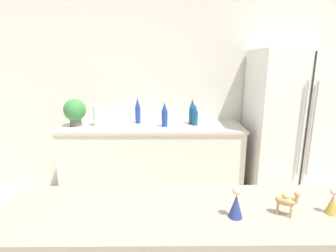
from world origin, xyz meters
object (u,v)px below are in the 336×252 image
at_px(wise_man_figurine_blue, 236,204).
at_px(back_bottle_3, 192,112).
at_px(refrigerator, 289,129).
at_px(potted_plant, 75,111).
at_px(back_bottle_2, 138,111).
at_px(camel_figurine, 286,200).
at_px(back_bottle_1, 165,115).
at_px(back_bottle_0, 195,115).
at_px(paper_towel_roll, 98,115).
at_px(wise_man_figurine_crimson, 332,203).

bearing_deg(wise_man_figurine_blue, back_bottle_3, 89.59).
relative_size(refrigerator, back_bottle_3, 6.02).
xyz_separation_m(potted_plant, back_bottle_3, (1.35, 0.10, -0.03)).
xyz_separation_m(back_bottle_2, wise_man_figurine_blue, (0.63, -2.06, -0.02)).
relative_size(back_bottle_3, camel_figurine, 2.39).
height_order(potted_plant, back_bottle_1, potted_plant).
relative_size(potted_plant, back_bottle_0, 1.23).
xyz_separation_m(back_bottle_3, camel_figurine, (0.21, -2.03, -0.01)).
bearing_deg(wise_man_figurine_blue, back_bottle_1, 99.40).
distance_m(potted_plant, paper_towel_roll, 0.26).
bearing_deg(refrigerator, back_bottle_1, 179.72).
xyz_separation_m(paper_towel_roll, back_bottle_0, (1.12, 0.00, 0.00)).
relative_size(refrigerator, wise_man_figurine_crimson, 14.45).
height_order(paper_towel_roll, wise_man_figurine_crimson, paper_towel_roll).
distance_m(camel_figurine, wise_man_figurine_blue, 0.22).
relative_size(refrigerator, back_bottle_2, 5.64).
distance_m(potted_plant, back_bottle_2, 0.72).
xyz_separation_m(back_bottle_1, wise_man_figurine_crimson, (0.75, -1.87, -0.02)).
distance_m(back_bottle_1, wise_man_figurine_blue, 1.92).
bearing_deg(back_bottle_0, back_bottle_2, 170.94).
distance_m(refrigerator, paper_towel_roll, 2.21).
bearing_deg(back_bottle_0, back_bottle_3, 105.39).
distance_m(back_bottle_1, back_bottle_3, 0.36).
bearing_deg(back_bottle_3, refrigerator, -7.94).
bearing_deg(wise_man_figurine_crimson, back_bottle_1, 111.71).
xyz_separation_m(back_bottle_3, wise_man_figurine_crimson, (0.42, -2.02, -0.02)).
xyz_separation_m(paper_towel_roll, camel_figurine, (1.30, -1.94, 0.02)).
xyz_separation_m(back_bottle_2, wise_man_figurine_crimson, (1.06, -2.04, -0.03)).
relative_size(refrigerator, back_bottle_0, 6.98).
height_order(back_bottle_3, camel_figurine, back_bottle_3).
distance_m(paper_towel_roll, wise_man_figurine_crimson, 2.45).
bearing_deg(paper_towel_roll, back_bottle_3, 4.77).
relative_size(potted_plant, back_bottle_2, 0.99).
relative_size(potted_plant, wise_man_figurine_blue, 2.16).
relative_size(potted_plant, wise_man_figurine_crimson, 2.54).
height_order(back_bottle_0, wise_man_figurine_crimson, back_bottle_0).
bearing_deg(back_bottle_1, wise_man_figurine_blue, -80.60).
xyz_separation_m(camel_figurine, wise_man_figurine_crimson, (0.21, 0.01, -0.02)).
height_order(paper_towel_roll, back_bottle_2, back_bottle_2).
bearing_deg(back_bottle_1, back_bottle_0, 9.46).
height_order(paper_towel_roll, back_bottle_0, back_bottle_0).
distance_m(back_bottle_0, back_bottle_2, 0.68).
bearing_deg(back_bottle_0, paper_towel_roll, -179.83).
bearing_deg(camel_figurine, back_bottle_0, 95.39).
height_order(potted_plant, back_bottle_0, potted_plant).
distance_m(back_bottle_0, back_bottle_1, 0.36).
relative_size(back_bottle_3, wise_man_figurine_crimson, 2.40).
distance_m(paper_towel_roll, camel_figurine, 2.33).
bearing_deg(refrigerator, back_bottle_0, 176.51).
xyz_separation_m(refrigerator, wise_man_figurine_crimson, (-0.69, -1.86, 0.15)).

